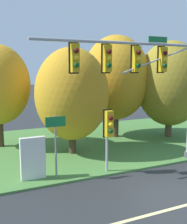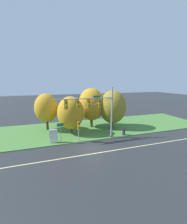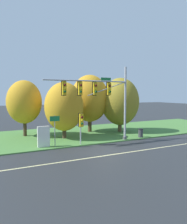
{
  "view_description": "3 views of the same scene",
  "coord_description": "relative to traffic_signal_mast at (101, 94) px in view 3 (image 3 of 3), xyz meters",
  "views": [
    {
      "loc": [
        -7.3,
        -8.52,
        4.97
      ],
      "look_at": [
        -1.45,
        3.98,
        2.84
      ],
      "focal_mm": 45.0,
      "sensor_mm": 36.0,
      "label": 1
    },
    {
      "loc": [
        -5.61,
        -16.85,
        8.53
      ],
      "look_at": [
        1.45,
        4.29,
        3.88
      ],
      "focal_mm": 24.0,
      "sensor_mm": 36.0,
      "label": 2
    },
    {
      "loc": [
        -9.34,
        -16.03,
        4.95
      ],
      "look_at": [
        0.48,
        3.6,
        3.09
      ],
      "focal_mm": 35.0,
      "sensor_mm": 36.0,
      "label": 3
    }
  ],
  "objects": [
    {
      "name": "trash_bin",
      "position": [
        5.12,
        0.17,
        -4.34
      ],
      "size": [
        0.56,
        0.56,
        0.93
      ],
      "color": "#38383D",
      "rests_on": "grass_verge"
    },
    {
      "name": "lane_stripe",
      "position": [
        -0.94,
        -4.07,
        -4.91
      ],
      "size": [
        36.0,
        0.16,
        0.01
      ],
      "primitive_type": "cube",
      "color": "beige",
      "rests_on": "ground"
    },
    {
      "name": "grass_verge",
      "position": [
        -0.94,
        5.38,
        -4.86
      ],
      "size": [
        48.0,
        11.5,
        0.1
      ],
      "primitive_type": "cube",
      "color": "#477A38",
      "rests_on": "ground"
    },
    {
      "name": "ground_plane",
      "position": [
        -0.94,
        -2.87,
        -4.91
      ],
      "size": [
        160.0,
        160.0,
        0.0
      ],
      "primitive_type": "plane",
      "color": "#282B2D"
    },
    {
      "name": "traffic_signal_mast",
      "position": [
        0.0,
        0.0,
        0.0
      ],
      "size": [
        8.84,
        0.49,
        7.61
      ],
      "color": "#9EA0A5",
      "rests_on": "grass_verge"
    },
    {
      "name": "route_sign_post",
      "position": [
        -4.66,
        0.18,
        -2.92
      ],
      "size": [
        0.91,
        0.08,
        2.86
      ],
      "color": "slate",
      "rests_on": "grass_verge"
    },
    {
      "name": "tree_behind_signpost",
      "position": [
        1.63,
        5.96,
        -0.59
      ],
      "size": [
        4.73,
        4.73,
        7.19
      ],
      "color": "#4C3823",
      "rests_on": "grass_verge"
    },
    {
      "name": "tree_mid_verge",
      "position": [
        5.13,
        4.35,
        -1.0
      ],
      "size": [
        4.78,
        4.78,
        6.82
      ],
      "color": "brown",
      "rests_on": "grass_verge"
    },
    {
      "name": "tree_left_of_mast",
      "position": [
        -2.63,
        3.49,
        -1.37
      ],
      "size": [
        4.2,
        4.2,
        6.08
      ],
      "color": "#423021",
      "rests_on": "grass_verge"
    },
    {
      "name": "tree_nearest_road",
      "position": [
        -6.24,
        6.73,
        -0.93
      ],
      "size": [
        3.93,
        3.93,
        6.35
      ],
      "color": "#423021",
      "rests_on": "grass_verge"
    },
    {
      "name": "info_kiosk",
      "position": [
        -5.6,
        0.58,
        -3.87
      ],
      "size": [
        1.1,
        0.24,
        1.9
      ],
      "color": "silver",
      "rests_on": "grass_verge"
    },
    {
      "name": "pedestrian_signal_near_kerb",
      "position": [
        -2.19,
        -0.14,
        -2.64
      ],
      "size": [
        0.46,
        0.55,
        3.02
      ],
      "color": "#9EA0A5",
      "rests_on": "grass_verge"
    }
  ]
}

